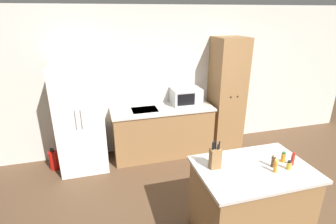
{
  "coord_description": "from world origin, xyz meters",
  "views": [
    {
      "loc": [
        -1.67,
        -2.2,
        2.49
      ],
      "look_at": [
        -0.66,
        1.4,
        1.05
      ],
      "focal_mm": 28.0,
      "sensor_mm": 36.0,
      "label": 1
    }
  ],
  "objects_px": {
    "microwave": "(186,96)",
    "knife_block": "(215,158)",
    "pantry_cabinet": "(227,94)",
    "spice_bottle_pale_salt": "(289,165)",
    "spice_bottle_short_red": "(276,166)",
    "spice_bottle_green_herb": "(283,157)",
    "spice_bottle_amber_oil": "(273,161)",
    "fire_extinguisher": "(54,160)",
    "spice_bottle_tall_dark": "(293,159)",
    "refrigerator": "(81,119)"
  },
  "relations": [
    {
      "from": "spice_bottle_tall_dark",
      "to": "fire_extinguisher",
      "type": "relative_size",
      "value": 0.39
    },
    {
      "from": "pantry_cabinet",
      "to": "fire_extinguisher",
      "type": "bearing_deg",
      "value": -179.02
    },
    {
      "from": "pantry_cabinet",
      "to": "spice_bottle_tall_dark",
      "type": "xyz_separation_m",
      "value": [
        -0.35,
        -2.21,
        -0.05
      ]
    },
    {
      "from": "spice_bottle_green_herb",
      "to": "fire_extinguisher",
      "type": "height_order",
      "value": "spice_bottle_green_herb"
    },
    {
      "from": "knife_block",
      "to": "pantry_cabinet",
      "type": "bearing_deg",
      "value": 59.71
    },
    {
      "from": "refrigerator",
      "to": "microwave",
      "type": "height_order",
      "value": "refrigerator"
    },
    {
      "from": "pantry_cabinet",
      "to": "spice_bottle_pale_salt",
      "type": "height_order",
      "value": "pantry_cabinet"
    },
    {
      "from": "knife_block",
      "to": "spice_bottle_tall_dark",
      "type": "bearing_deg",
      "value": -11.67
    },
    {
      "from": "spice_bottle_pale_salt",
      "to": "spice_bottle_green_herb",
      "type": "bearing_deg",
      "value": 74.9
    },
    {
      "from": "spice_bottle_amber_oil",
      "to": "spice_bottle_green_herb",
      "type": "relative_size",
      "value": 1.26
    },
    {
      "from": "microwave",
      "to": "spice_bottle_pale_salt",
      "type": "relative_size",
      "value": 5.21
    },
    {
      "from": "knife_block",
      "to": "spice_bottle_amber_oil",
      "type": "xyz_separation_m",
      "value": [
        0.61,
        -0.15,
        -0.05
      ]
    },
    {
      "from": "pantry_cabinet",
      "to": "spice_bottle_pale_salt",
      "type": "xyz_separation_m",
      "value": [
        -0.44,
        -2.27,
        -0.08
      ]
    },
    {
      "from": "spice_bottle_amber_oil",
      "to": "fire_extinguisher",
      "type": "relative_size",
      "value": 0.41
    },
    {
      "from": "spice_bottle_pale_salt",
      "to": "spice_bottle_amber_oil",
      "type": "bearing_deg",
      "value": 147.02
    },
    {
      "from": "knife_block",
      "to": "spice_bottle_amber_oil",
      "type": "bearing_deg",
      "value": -13.81
    },
    {
      "from": "pantry_cabinet",
      "to": "microwave",
      "type": "height_order",
      "value": "pantry_cabinet"
    },
    {
      "from": "pantry_cabinet",
      "to": "spice_bottle_amber_oil",
      "type": "bearing_deg",
      "value": -104.74
    },
    {
      "from": "refrigerator",
      "to": "spice_bottle_short_red",
      "type": "distance_m",
      "value": 2.99
    },
    {
      "from": "microwave",
      "to": "spice_bottle_tall_dark",
      "type": "distance_m",
      "value": 2.31
    },
    {
      "from": "spice_bottle_tall_dark",
      "to": "fire_extinguisher",
      "type": "height_order",
      "value": "spice_bottle_tall_dark"
    },
    {
      "from": "spice_bottle_green_herb",
      "to": "spice_bottle_pale_salt",
      "type": "distance_m",
      "value": 0.15
    },
    {
      "from": "knife_block",
      "to": "spice_bottle_green_herb",
      "type": "distance_m",
      "value": 0.79
    },
    {
      "from": "spice_bottle_green_herb",
      "to": "fire_extinguisher",
      "type": "distance_m",
      "value": 3.53
    },
    {
      "from": "refrigerator",
      "to": "spice_bottle_amber_oil",
      "type": "bearing_deg",
      "value": -45.71
    },
    {
      "from": "pantry_cabinet",
      "to": "spice_bottle_green_herb",
      "type": "distance_m",
      "value": 2.17
    },
    {
      "from": "microwave",
      "to": "spice_bottle_amber_oil",
      "type": "relative_size",
      "value": 3.38
    },
    {
      "from": "spice_bottle_pale_salt",
      "to": "fire_extinguisher",
      "type": "distance_m",
      "value": 3.59
    },
    {
      "from": "microwave",
      "to": "knife_block",
      "type": "distance_m",
      "value": 2.14
    },
    {
      "from": "microwave",
      "to": "spice_bottle_green_herb",
      "type": "height_order",
      "value": "microwave"
    },
    {
      "from": "spice_bottle_pale_salt",
      "to": "fire_extinguisher",
      "type": "xyz_separation_m",
      "value": [
        -2.7,
        2.22,
        -0.79
      ]
    },
    {
      "from": "knife_block",
      "to": "spice_bottle_green_herb",
      "type": "height_order",
      "value": "knife_block"
    },
    {
      "from": "spice_bottle_short_red",
      "to": "spice_bottle_amber_oil",
      "type": "xyz_separation_m",
      "value": [
        0.04,
        0.1,
        0.0
      ]
    },
    {
      "from": "microwave",
      "to": "knife_block",
      "type": "relative_size",
      "value": 1.6
    },
    {
      "from": "spice_bottle_short_red",
      "to": "spice_bottle_amber_oil",
      "type": "bearing_deg",
      "value": 66.35
    },
    {
      "from": "pantry_cabinet",
      "to": "spice_bottle_short_red",
      "type": "bearing_deg",
      "value": -105.13
    },
    {
      "from": "microwave",
      "to": "knife_block",
      "type": "bearing_deg",
      "value": -100.91
    },
    {
      "from": "spice_bottle_short_red",
      "to": "fire_extinguisher",
      "type": "height_order",
      "value": "spice_bottle_short_red"
    },
    {
      "from": "spice_bottle_tall_dark",
      "to": "spice_bottle_green_herb",
      "type": "xyz_separation_m",
      "value": [
        -0.06,
        0.08,
        -0.01
      ]
    },
    {
      "from": "spice_bottle_green_herb",
      "to": "fire_extinguisher",
      "type": "relative_size",
      "value": 0.32
    },
    {
      "from": "microwave",
      "to": "fire_extinguisher",
      "type": "xyz_separation_m",
      "value": [
        -2.36,
        -0.12,
        -0.88
      ]
    },
    {
      "from": "microwave",
      "to": "spice_bottle_amber_oil",
      "type": "xyz_separation_m",
      "value": [
        0.21,
        -2.25,
        -0.06
      ]
    },
    {
      "from": "microwave",
      "to": "fire_extinguisher",
      "type": "height_order",
      "value": "microwave"
    },
    {
      "from": "knife_block",
      "to": "spice_bottle_green_herb",
      "type": "xyz_separation_m",
      "value": [
        0.78,
        -0.1,
        -0.06
      ]
    },
    {
      "from": "spice_bottle_short_red",
      "to": "knife_block",
      "type": "bearing_deg",
      "value": 156.72
    },
    {
      "from": "microwave",
      "to": "spice_bottle_green_herb",
      "type": "relative_size",
      "value": 4.25
    },
    {
      "from": "spice_bottle_short_red",
      "to": "spice_bottle_pale_salt",
      "type": "height_order",
      "value": "spice_bottle_short_red"
    },
    {
      "from": "refrigerator",
      "to": "spice_bottle_short_red",
      "type": "bearing_deg",
      "value": -47.56
    },
    {
      "from": "microwave",
      "to": "spice_bottle_short_red",
      "type": "distance_m",
      "value": 2.35
    },
    {
      "from": "spice_bottle_short_red",
      "to": "spice_bottle_amber_oil",
      "type": "distance_m",
      "value": 0.1
    }
  ]
}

